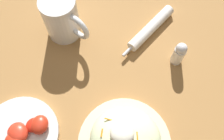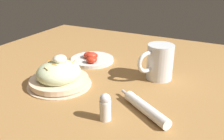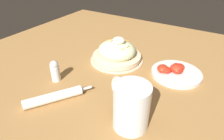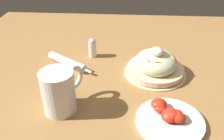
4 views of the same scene
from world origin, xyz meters
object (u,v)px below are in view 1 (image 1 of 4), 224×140
tomato_plate (21,134)px  salt_shaker (179,53)px  beer_mug (62,20)px  napkin_roll (151,28)px

tomato_plate → salt_shaker: salt_shaker is taller
salt_shaker → beer_mug: bearing=171.6°
beer_mug → tomato_plate: size_ratio=0.75×
beer_mug → napkin_roll: (0.25, 0.04, -0.04)m
beer_mug → salt_shaker: beer_mug is taller
tomato_plate → beer_mug: bearing=83.7°
napkin_roll → tomato_plate: tomato_plate is taller
beer_mug → tomato_plate: 0.32m
napkin_roll → tomato_plate: 0.46m
beer_mug → salt_shaker: 0.33m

